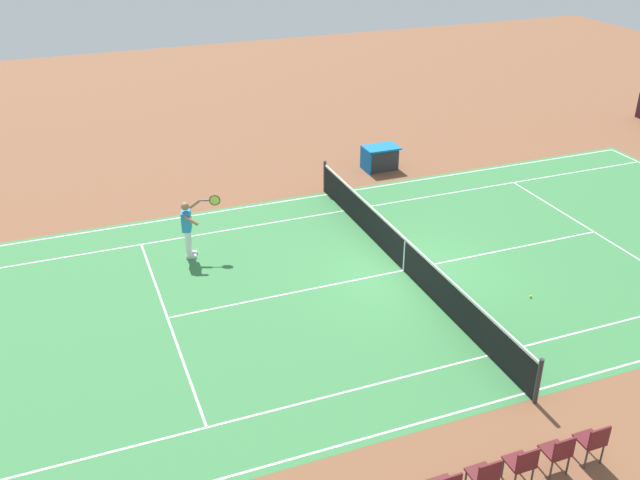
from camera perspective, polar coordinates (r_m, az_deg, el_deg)
ground_plane at (r=19.46m, az=6.70°, el=-2.43°), size 60.00×60.00×0.00m
court_slab at (r=19.46m, az=6.70°, el=-2.43°), size 24.20×11.40×0.00m
court_line_markings at (r=19.46m, az=6.70°, el=-2.42°), size 23.85×11.05×0.01m
tennis_net at (r=19.22m, az=6.78°, el=-1.16°), size 0.10×11.70×1.08m
tennis_player_near at (r=19.96m, az=-10.49°, el=1.10°), size 1.17×0.74×1.70m
tennis_ball at (r=18.89m, az=16.49°, el=-4.36°), size 0.07×0.07×0.07m
spectator_chair_0 at (r=14.18m, az=21.01°, el=-14.72°), size 0.44×0.44×0.88m
spectator_chair_1 at (r=13.76m, az=18.53°, el=-15.73°), size 0.44×0.44×0.88m
spectator_chair_2 at (r=13.37m, az=15.87°, el=-16.77°), size 0.44×0.44×0.88m
spectator_chair_3 at (r=13.01m, az=13.02°, el=-17.83°), size 0.44×0.44×0.88m
equipment_cart_tarped at (r=25.97m, az=4.82°, el=6.58°), size 1.25×0.84×0.85m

